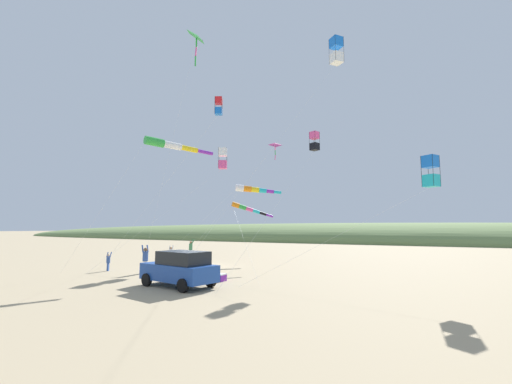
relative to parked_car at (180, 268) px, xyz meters
The scene contains 18 objects.
ground_plane 9.34m from the parked_car, 32.84° to the left, with size 600.00×600.00×0.00m, color tan.
dune_ridge_grassy 63.02m from the parked_car, ahead, with size 28.00×240.00×8.21m, color #6B844C.
parked_car is the anchor object (origin of this frame).
cooler_box 2.83m from the parked_car, 18.98° to the right, with size 0.62×0.42×0.42m.
person_adult_flyer 17.33m from the parked_car, 36.83° to the left, with size 0.66×0.59×1.86m.
person_child_green_jacket 9.25m from the parked_car, 73.24° to the left, with size 0.47×0.44×1.32m.
person_child_grey_jacket 6.38m from the parked_car, 61.66° to the left, with size 0.63×0.68×1.89m.
person_bystander_far 12.57m from the parked_car, 44.02° to the left, with size 0.54×0.50×1.52m.
kite_delta_black_fish_shape 25.49m from the parked_car, 11.53° to the left, with size 13.00×4.44×13.37m.
kite_windsock_green_low_center 17.08m from the parked_car, 14.62° to the left, with size 6.45×10.07×7.37m.
kite_box_yellow_midlevel 14.36m from the parked_car, 62.84° to the right, with size 5.28×9.61×6.96m.
kite_box_checkered_midright 15.82m from the parked_car, 24.06° to the left, with size 11.76×3.89×10.56m.
kite_delta_blue_topmost 22.07m from the parked_car, 34.82° to the left, with size 2.37×4.90×20.77m.
kite_box_red_high_left 11.92m from the parked_car, 13.10° to the left, with size 1.99×9.88×12.30m.
kite_windsock_striped_overhead 9.27m from the parked_car, ahead, with size 8.11×5.58×5.06m.
kite_box_small_distant 21.06m from the parked_car, 25.25° to the right, with size 9.99×8.75×18.47m.
kite_windsock_magenta_far_left 10.36m from the parked_car, 47.93° to the left, with size 7.00×7.78×9.46m.
kite_box_teal_far_right 14.30m from the parked_car, 21.25° to the right, with size 11.86×1.60×10.47m.
Camera 1 is at (-21.88, -16.99, 3.09)m, focal length 23.63 mm.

